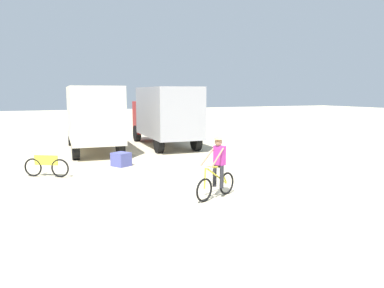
{
  "coord_description": "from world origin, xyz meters",
  "views": [
    {
      "loc": [
        -6.28,
        -9.34,
        3.05
      ],
      "look_at": [
        -0.45,
        3.54,
        1.1
      ],
      "focal_mm": 34.92,
      "sensor_mm": 36.0,
      "label": 1
    }
  ],
  "objects_px": {
    "box_truck_grey_hauler": "(165,113)",
    "box_truck_cream_rv": "(93,115)",
    "bicycle_spare": "(46,166)",
    "cyclist_orange_shirt": "(217,169)",
    "supply_crate": "(121,159)"
  },
  "relations": [
    {
      "from": "cyclist_orange_shirt",
      "to": "bicycle_spare",
      "type": "xyz_separation_m",
      "value": [
        -4.39,
        4.95,
        -0.45
      ]
    },
    {
      "from": "bicycle_spare",
      "to": "supply_crate",
      "type": "xyz_separation_m",
      "value": [
        2.97,
        0.88,
        -0.11
      ]
    },
    {
      "from": "box_truck_grey_hauler",
      "to": "bicycle_spare",
      "type": "bearing_deg",
      "value": -139.72
    },
    {
      "from": "box_truck_grey_hauler",
      "to": "box_truck_cream_rv",
      "type": "bearing_deg",
      "value": -176.69
    },
    {
      "from": "box_truck_cream_rv",
      "to": "bicycle_spare",
      "type": "relative_size",
      "value": 4.63
    },
    {
      "from": "cyclist_orange_shirt",
      "to": "box_truck_grey_hauler",
      "type": "bearing_deg",
      "value": 77.77
    },
    {
      "from": "bicycle_spare",
      "to": "supply_crate",
      "type": "distance_m",
      "value": 3.1
    },
    {
      "from": "box_truck_cream_rv",
      "to": "cyclist_orange_shirt",
      "type": "relative_size",
      "value": 3.79
    },
    {
      "from": "supply_crate",
      "to": "box_truck_cream_rv",
      "type": "bearing_deg",
      "value": 94.24
    },
    {
      "from": "box_truck_grey_hauler",
      "to": "bicycle_spare",
      "type": "xyz_separation_m",
      "value": [
        -6.69,
        -5.67,
        -1.48
      ]
    },
    {
      "from": "box_truck_grey_hauler",
      "to": "supply_crate",
      "type": "bearing_deg",
      "value": -127.87
    },
    {
      "from": "box_truck_grey_hauler",
      "to": "cyclist_orange_shirt",
      "type": "relative_size",
      "value": 3.77
    },
    {
      "from": "cyclist_orange_shirt",
      "to": "supply_crate",
      "type": "bearing_deg",
      "value": 103.7
    },
    {
      "from": "box_truck_grey_hauler",
      "to": "bicycle_spare",
      "type": "distance_m",
      "value": 8.89
    },
    {
      "from": "supply_crate",
      "to": "box_truck_grey_hauler",
      "type": "bearing_deg",
      "value": 52.13
    }
  ]
}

